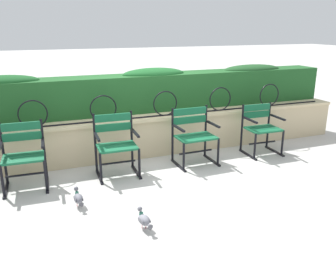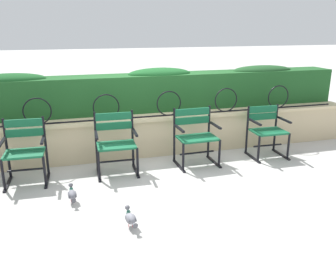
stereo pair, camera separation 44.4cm
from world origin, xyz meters
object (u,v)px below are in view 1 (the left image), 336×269
park_chair_centre_right (194,134)px  park_chair_leftmost (23,154)px  park_chair_centre_left (116,143)px  pigeon_far_side (144,220)px  park_chair_rightmost (261,127)px  pigeon_near_chairs (78,198)px

park_chair_centre_right → park_chair_leftmost: bearing=179.9°
park_chair_centre_left → pigeon_far_side: (-0.07, -1.59, -0.36)m
park_chair_rightmost → pigeon_far_side: 3.06m
park_chair_leftmost → park_chair_centre_left: 1.25m
park_chair_leftmost → pigeon_near_chairs: size_ratio=3.05×
park_chair_centre_right → pigeon_near_chairs: (-1.92, -0.84, -0.36)m
park_chair_centre_left → park_chair_centre_right: bearing=0.3°
park_chair_centre_right → park_chair_rightmost: park_chair_centre_right is taller
park_chair_centre_left → park_chair_rightmost: size_ratio=1.08×
park_chair_centre_left → pigeon_near_chairs: bearing=-128.7°
park_chair_leftmost → pigeon_far_side: park_chair_leftmost is taller
park_chair_leftmost → pigeon_far_side: 2.02m
park_chair_rightmost → pigeon_near_chairs: park_chair_rightmost is taller
park_chair_rightmost → pigeon_far_side: park_chair_rightmost is taller
park_chair_centre_left → pigeon_near_chairs: size_ratio=3.09×
park_chair_centre_left → pigeon_near_chairs: 1.13m
park_chair_rightmost → pigeon_near_chairs: (-3.18, -0.85, -0.34)m
park_chair_leftmost → park_chair_centre_right: bearing=-0.1°
park_chair_leftmost → pigeon_far_side: size_ratio=3.05×
park_chair_leftmost → pigeon_far_side: (1.18, -1.60, -0.35)m
park_chair_leftmost → park_chair_centre_right: 2.50m
park_chair_centre_left → park_chair_leftmost: bearing=179.6°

